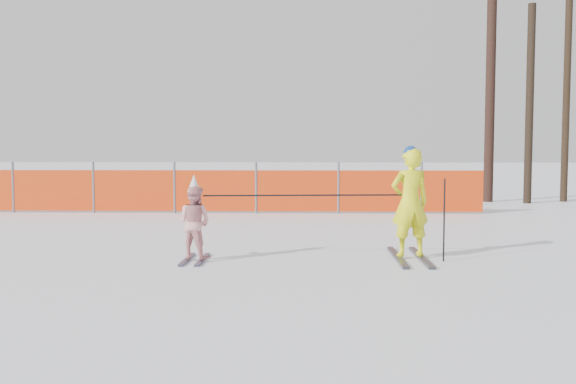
# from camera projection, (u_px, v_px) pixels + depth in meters

# --- Properties ---
(ground) EXTENTS (120.00, 120.00, 0.00)m
(ground) POSITION_uv_depth(u_px,v_px,m) (287.00, 272.00, 8.28)
(ground) COLOR white
(ground) RESTS_ON ground
(adult) EXTENTS (0.64, 1.70, 1.63)m
(adult) POSITION_uv_depth(u_px,v_px,m) (410.00, 203.00, 9.21)
(adult) COLOR black
(adult) RESTS_ON ground
(child) EXTENTS (0.61, 0.99, 1.22)m
(child) POSITION_uv_depth(u_px,v_px,m) (194.00, 222.00, 9.07)
(child) COLOR black
(child) RESTS_ON ground
(ski_poles) EXTENTS (3.41, 0.26, 1.17)m
(ski_poles) POSITION_uv_depth(u_px,v_px,m) (344.00, 202.00, 9.09)
(ski_poles) COLOR black
(ski_poles) RESTS_ON ground
(safety_fence) EXTENTS (15.51, 0.06, 1.25)m
(safety_fence) POSITION_uv_depth(u_px,v_px,m) (161.00, 190.00, 15.67)
(safety_fence) COLOR #595960
(safety_fence) RESTS_ON ground
(tree_trunks) EXTENTS (2.50, 0.80, 7.23)m
(tree_trunks) POSITION_uv_depth(u_px,v_px,m) (520.00, 86.00, 18.61)
(tree_trunks) COLOR black
(tree_trunks) RESTS_ON ground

